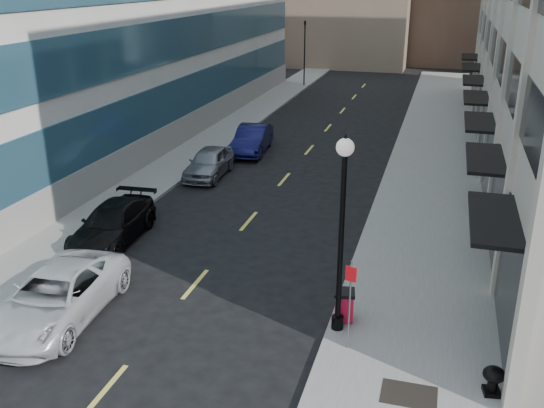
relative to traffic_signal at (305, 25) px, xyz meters
The scene contains 13 objects.
sidewalk_right 31.38m from the traffic_signal, 65.10° to the right, with size 5.00×80.00×0.15m, color gray.
sidewalk_left 28.58m from the traffic_signal, 92.05° to the right, with size 3.00×80.00×0.15m, color gray.
grate_far 46.43m from the traffic_signal, 73.49° to the right, with size 1.40×1.00×0.01m, color black.
road_centerline 32.00m from the traffic_signal, 79.94° to the right, with size 0.15×68.20×0.01m.
traffic_signal is the anchor object (origin of this frame).
car_white_van 43.62m from the traffic_signal, 86.96° to the right, with size 2.65×5.74×1.59m, color silver.
car_black_pickup 37.83m from the traffic_signal, 88.61° to the right, with size 2.09×5.15×1.49m, color black.
car_silver_sedan 29.01m from the traffic_signal, 86.97° to the right, with size 1.80×4.48×1.53m, color gray.
car_blue_sedan 24.12m from the traffic_signal, 84.41° to the right, with size 1.71×4.92×1.62m, color #121245.
trash_bin 42.85m from the traffic_signal, 75.16° to the right, with size 0.72×0.75×1.00m.
lamppost 43.08m from the traffic_signal, 75.46° to the right, with size 0.50×0.50×6.00m.
sign_post 44.21m from the traffic_signal, 75.19° to the right, with size 0.32×0.12×2.75m.
urn_planter 46.39m from the traffic_signal, 70.89° to the right, with size 0.56×0.56×0.77m.
Camera 1 is at (7.75, -9.26, 10.09)m, focal length 40.00 mm.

